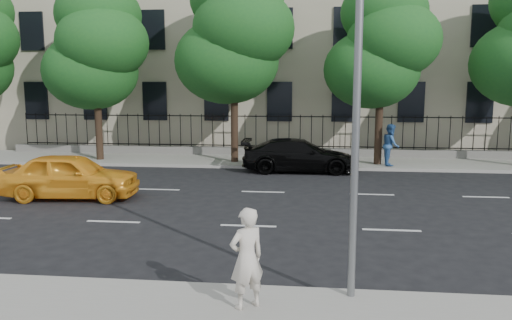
{
  "coord_description": "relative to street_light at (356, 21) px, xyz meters",
  "views": [
    {
      "loc": [
        1.69,
        -11.17,
        4.04
      ],
      "look_at": [
        0.17,
        3.0,
        1.83
      ],
      "focal_mm": 35.0,
      "sensor_mm": 36.0,
      "label": 1
    }
  ],
  "objects": [
    {
      "name": "ground",
      "position": [
        -2.5,
        1.77,
        -5.15
      ],
      "size": [
        120.0,
        120.0,
        0.0
      ],
      "primitive_type": "plane",
      "color": "black",
      "rests_on": "ground"
    },
    {
      "name": "lane_markings",
      "position": [
        -2.5,
        6.52,
        -5.14
      ],
      "size": [
        49.6,
        4.62,
        0.01
      ],
      "primitive_type": null,
      "color": "silver",
      "rests_on": "ground"
    },
    {
      "name": "yellow_taxi",
      "position": [
        -9.15,
        7.05,
        -4.34
      ],
      "size": [
        4.87,
        2.29,
        1.61
      ],
      "primitive_type": "imported",
      "rotation": [
        0.0,
        0.0,
        1.65
      ],
      "color": "#FDAA24",
      "rests_on": "ground"
    },
    {
      "name": "masonry_building",
      "position": [
        -2.5,
        24.72,
        3.87
      ],
      "size": [
        34.6,
        12.11,
        18.5
      ],
      "color": "beige",
      "rests_on": "ground"
    },
    {
      "name": "tree_b",
      "position": [
        -11.46,
        15.13,
        0.69
      ],
      "size": [
        5.53,
        5.12,
        8.97
      ],
      "color": "#382619",
      "rests_on": "far_sidewalk"
    },
    {
      "name": "tree_d",
      "position": [
        2.54,
        15.13,
        0.69
      ],
      "size": [
        5.34,
        4.94,
        8.84
      ],
      "color": "#382619",
      "rests_on": "far_sidewalk"
    },
    {
      "name": "street_light",
      "position": [
        0.0,
        0.0,
        0.0
      ],
      "size": [
        0.25,
        3.32,
        8.05
      ],
      "color": "slate",
      "rests_on": "near_sidewalk"
    },
    {
      "name": "pedestrian_far",
      "position": [
        3.04,
        14.57,
        -4.01
      ],
      "size": [
        0.79,
        0.99,
        1.98
      ],
      "primitive_type": "imported",
      "rotation": [
        0.0,
        0.0,
        1.53
      ],
      "color": "#305E9D",
      "rests_on": "far_sidewalk"
    },
    {
      "name": "iron_fence",
      "position": [
        -2.5,
        17.47,
        -4.5
      ],
      "size": [
        30.0,
        0.5,
        2.2
      ],
      "color": "slate",
      "rests_on": "far_sidewalk"
    },
    {
      "name": "far_sidewalk",
      "position": [
        -2.5,
        15.77,
        -5.07
      ],
      "size": [
        60.0,
        4.0,
        0.15
      ],
      "primitive_type": "cube",
      "color": "gray",
      "rests_on": "ground"
    },
    {
      "name": "woman_near",
      "position": [
        -1.85,
        -1.23,
        -4.1
      ],
      "size": [
        0.78,
        0.74,
        1.8
      ],
      "primitive_type": "imported",
      "rotation": [
        0.0,
        0.0,
        3.78
      ],
      "color": "beige",
      "rests_on": "near_sidewalk"
    },
    {
      "name": "black_sedan",
      "position": [
        -1.26,
        13.27,
        -4.39
      ],
      "size": [
        5.26,
        2.25,
        1.51
      ],
      "primitive_type": "imported",
      "rotation": [
        0.0,
        0.0,
        1.6
      ],
      "color": "black",
      "rests_on": "ground"
    },
    {
      "name": "tree_c",
      "position": [
        -4.46,
        15.13,
        1.26
      ],
      "size": [
        5.89,
        5.5,
        9.8
      ],
      "color": "#382619",
      "rests_on": "far_sidewalk"
    }
  ]
}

